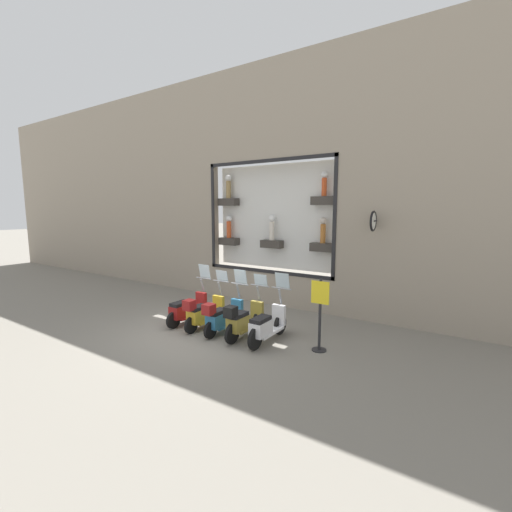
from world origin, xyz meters
TOP-DOWN VIEW (x-y plane):
  - ground_plane at (0.00, 0.00)m, footprint 120.00×120.00m
  - building_facade at (3.60, -0.00)m, footprint 1.22×36.00m
  - scooter_white_0 at (0.27, -1.89)m, footprint 1.81×0.61m
  - scooter_olive_1 at (0.21, -1.19)m, footprint 1.81×0.60m
  - scooter_teal_2 at (0.20, -0.49)m, footprint 1.79×0.60m
  - scooter_yellow_3 at (0.20, 0.22)m, footprint 1.79×0.60m
  - scooter_red_4 at (0.27, 0.92)m, footprint 1.80×0.60m
  - shop_sign_post at (0.54, -3.22)m, footprint 0.36×0.45m

SIDE VIEW (x-z plane):
  - ground_plane at x=0.00m, z-range 0.00..0.00m
  - scooter_red_4 at x=0.27m, z-range -0.41..1.28m
  - scooter_white_0 at x=0.27m, z-range -0.40..1.31m
  - scooter_yellow_3 at x=0.20m, z-range -0.33..1.25m
  - scooter_teal_2 at x=0.20m, z-range -0.37..1.30m
  - scooter_olive_1 at x=0.21m, z-range -0.32..1.28m
  - shop_sign_post at x=0.54m, z-range 0.08..1.86m
  - building_facade at x=3.60m, z-range 0.06..8.48m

